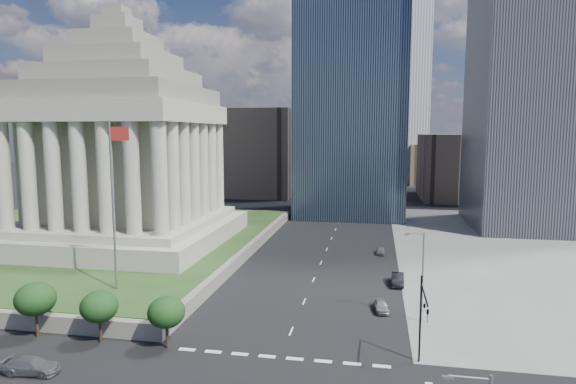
% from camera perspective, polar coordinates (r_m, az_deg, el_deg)
% --- Properties ---
extents(ground, '(500.00, 500.00, 0.00)m').
position_cam_1_polar(ground, '(129.01, 6.64, -2.16)').
color(ground, black).
rests_on(ground, ground).
extents(plaza_terrace, '(66.00, 70.00, 1.80)m').
position_cam_1_polar(plaza_terrace, '(95.79, -23.78, -5.38)').
color(plaza_terrace, slate).
rests_on(plaza_terrace, ground).
extents(plaza_lawn, '(64.00, 68.00, 0.10)m').
position_cam_1_polar(plaza_lawn, '(95.60, -23.81, -4.83)').
color(plaza_lawn, '#273D19').
rests_on(plaza_lawn, plaza_terrace).
extents(war_memorial, '(34.00, 34.00, 39.00)m').
position_cam_1_polar(war_memorial, '(86.23, -19.11, 7.24)').
color(war_memorial, gray).
rests_on(war_memorial, plaza_lawn).
extents(flagpole, '(2.52, 0.24, 20.00)m').
position_cam_1_polar(flagpole, '(59.81, -19.94, -0.49)').
color(flagpole, slate).
rests_on(flagpole, plaza_lawn).
extents(midrise_glass, '(26.00, 26.00, 60.00)m').
position_cam_1_polar(midrise_glass, '(122.63, 7.63, 11.41)').
color(midrise_glass, black).
rests_on(midrise_glass, ground).
extents(building_filler_ne, '(20.00, 30.00, 20.00)m').
position_cam_1_polar(building_filler_ne, '(159.20, 19.02, 2.87)').
color(building_filler_ne, brown).
rests_on(building_filler_ne, ground).
extents(building_filler_nw, '(24.00, 30.00, 28.00)m').
position_cam_1_polar(building_filler_nw, '(161.84, -3.25, 4.72)').
color(building_filler_nw, brown).
rests_on(building_filler_nw, ground).
extents(traffic_signal_ne, '(0.30, 5.74, 8.00)m').
position_cam_1_polar(traffic_signal_ne, '(43.74, 15.67, -13.65)').
color(traffic_signal_ne, black).
rests_on(traffic_signal_ne, ground).
extents(street_lamp_north, '(2.13, 0.22, 10.00)m').
position_cam_1_polar(street_lamp_north, '(54.39, 15.50, -9.06)').
color(street_lamp_north, slate).
rests_on(street_lamp_north, ground).
extents(suv_grey, '(4.90, 2.34, 1.38)m').
position_cam_1_polar(suv_grey, '(48.94, -28.09, -17.71)').
color(suv_grey, '#4D5053').
rests_on(suv_grey, ground).
extents(parked_sedan_near, '(4.01, 2.06, 1.31)m').
position_cam_1_polar(parked_sedan_near, '(58.14, 10.98, -13.06)').
color(parked_sedan_near, gray).
rests_on(parked_sedan_near, ground).
extents(parked_sedan_mid, '(1.71, 4.67, 1.53)m').
position_cam_1_polar(parked_sedan_mid, '(67.91, 12.86, -10.05)').
color(parked_sedan_mid, black).
rests_on(parked_sedan_mid, ground).
extents(parked_sedan_far, '(1.80, 3.73, 1.23)m').
position_cam_1_polar(parked_sedan_far, '(83.81, 10.98, -6.83)').
color(parked_sedan_far, '#5A5D62').
rests_on(parked_sedan_far, ground).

